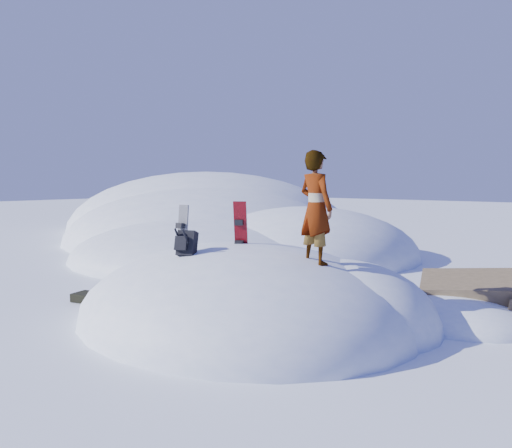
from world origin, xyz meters
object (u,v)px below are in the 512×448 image
Objects in this scene: snowboard_red at (241,235)px; snowboard_dark at (182,238)px; person at (316,208)px; backpack at (186,243)px.

snowboard_red is 0.92× the size of snowboard_dark.
snowboard_dark is 0.74× the size of person.
snowboard_red is 0.69× the size of person.
person is (3.34, 0.10, 0.77)m from snowboard_dark.
snowboard_dark is (-1.64, -0.05, -0.18)m from snowboard_red.
backpack is (1.29, -1.07, 0.10)m from snowboard_dark.
snowboard_dark reaches higher than backpack.
person reaches higher than snowboard_red.
person is at bearing 4.68° from backpack.
person is (1.70, 0.05, 0.59)m from snowboard_red.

